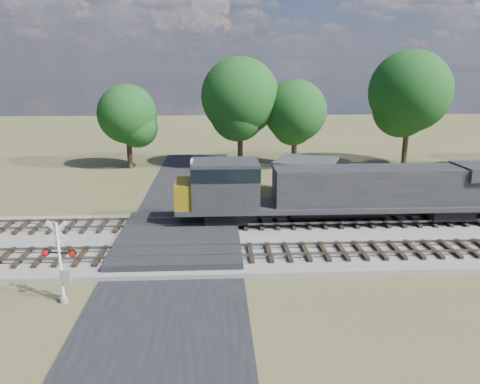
{
  "coord_description": "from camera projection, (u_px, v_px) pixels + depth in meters",
  "views": [
    {
      "loc": [
        2.21,
        -25.44,
        9.94
      ],
      "look_at": [
        3.64,
        2.0,
        2.72
      ],
      "focal_mm": 35.0,
      "sensor_mm": 36.0,
      "label": 1
    }
  ],
  "objects": [
    {
      "name": "crossing_panel",
      "position": [
        179.0,
        239.0,
        27.39
      ],
      "size": [
        7.0,
        9.0,
        0.62
      ],
      "primitive_type": "cube",
      "color": "#262628",
      "rests_on": "ground"
    },
    {
      "name": "crossing_signal_far",
      "position": [
        247.0,
        190.0,
        32.96
      ],
      "size": [
        1.64,
        0.4,
        4.1
      ],
      "rotation": [
        0.0,
        0.0,
        3.3
      ],
      "color": "silver",
      "rests_on": "ground"
    },
    {
      "name": "ballast_bed",
      "position": [
        347.0,
        238.0,
        27.93
      ],
      "size": [
        140.0,
        10.0,
        0.3
      ],
      "primitive_type": "cube",
      "color": "gray",
      "rests_on": "ground"
    },
    {
      "name": "treeline",
      "position": [
        259.0,
        101.0,
        45.82
      ],
      "size": [
        86.97,
        11.33,
        11.95
      ],
      "color": "black",
      "rests_on": "ground"
    },
    {
      "name": "crossing_signal_near",
      "position": [
        63.0,
        269.0,
        20.17
      ],
      "size": [
        1.53,
        0.36,
        3.79
      ],
      "rotation": [
        0.0,
        0.0,
        -0.14
      ],
      "color": "silver",
      "rests_on": "ground"
    },
    {
      "name": "track_far",
      "position": [
        231.0,
        223.0,
        29.93
      ],
      "size": [
        140.0,
        2.6,
        0.33
      ],
      "color": "black",
      "rests_on": "ballast_bed"
    },
    {
      "name": "equipment_shed",
      "position": [
        306.0,
        178.0,
        37.26
      ],
      "size": [
        5.87,
        5.87,
        3.04
      ],
      "rotation": [
        0.0,
        0.0,
        -0.41
      ],
      "color": "#4C2920",
      "rests_on": "ground"
    },
    {
      "name": "track_near",
      "position": [
        234.0,
        252.0,
        25.11
      ],
      "size": [
        140.0,
        2.6,
        0.33
      ],
      "color": "black",
      "rests_on": "ballast_bed"
    },
    {
      "name": "road",
      "position": [
        179.0,
        246.0,
        26.98
      ],
      "size": [
        7.0,
        60.0,
        0.08
      ],
      "primitive_type": "cube",
      "color": "black",
      "rests_on": "ground"
    },
    {
      "name": "ground",
      "position": [
        179.0,
        247.0,
        26.99
      ],
      "size": [
        160.0,
        160.0,
        0.0
      ],
      "primitive_type": "plane",
      "color": "#4C4D29",
      "rests_on": "ground"
    }
  ]
}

